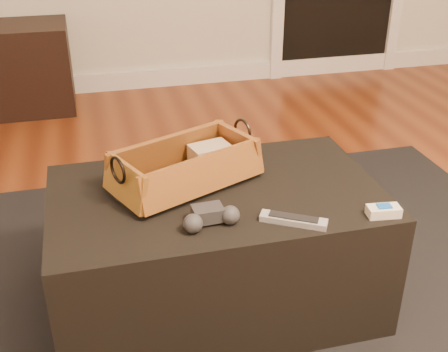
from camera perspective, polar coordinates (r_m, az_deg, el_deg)
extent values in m
cube|color=white|center=(3.94, -6.78, 9.85)|extent=(5.00, 0.04, 0.12)
cube|color=black|center=(1.91, -0.37, -13.51)|extent=(2.60, 2.00, 0.01)
cube|color=black|center=(1.81, -0.77, -7.36)|extent=(1.00, 0.60, 0.42)
cube|color=black|center=(1.71, -4.23, -0.38)|extent=(0.23, 0.17, 0.03)
cube|color=#C8AF8B|center=(1.81, -1.43, 2.15)|extent=(0.14, 0.11, 0.07)
cube|color=#8E5B20|center=(1.74, -3.90, -0.55)|extent=(0.44, 0.33, 0.02)
cube|color=brown|center=(1.79, -5.79, 2.50)|extent=(0.41, 0.21, 0.11)
cube|color=#B06D27|center=(1.64, -1.99, 0.14)|extent=(0.41, 0.21, 0.11)
cube|color=#AA5A26|center=(1.82, 1.45, 3.17)|extent=(0.12, 0.21, 0.11)
cube|color=#9E6A23|center=(1.62, -10.07, -0.68)|extent=(0.12, 0.21, 0.11)
torus|color=black|center=(1.82, 1.88, 4.62)|extent=(0.04, 0.08, 0.08)
torus|color=black|center=(1.59, -10.74, 0.59)|extent=(0.04, 0.08, 0.08)
cube|color=#2A292C|center=(1.54, -1.66, -3.81)|extent=(0.09, 0.06, 0.04)
sphere|color=#313033|center=(1.50, -3.17, -4.85)|extent=(0.06, 0.06, 0.05)
sphere|color=#323134|center=(1.53, 0.64, -3.99)|extent=(0.06, 0.06, 0.05)
cube|color=#AEB0B6|center=(1.55, 7.07, -4.47)|extent=(0.18, 0.13, 0.02)
cube|color=black|center=(1.55, 7.09, -4.14)|extent=(0.13, 0.09, 0.00)
cube|color=white|center=(1.63, 15.90, -3.46)|extent=(0.10, 0.06, 0.03)
cube|color=blue|center=(1.63, 15.98, -2.97)|extent=(0.04, 0.03, 0.01)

